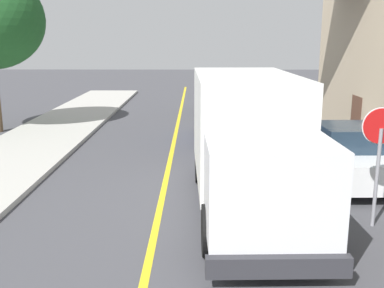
{
  "coord_description": "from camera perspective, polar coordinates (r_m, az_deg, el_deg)",
  "views": [
    {
      "loc": [
        0.88,
        -0.78,
        4.07
      ],
      "look_at": [
        0.78,
        10.64,
        1.4
      ],
      "focal_mm": 42.52,
      "sensor_mm": 36.0,
      "label": 1
    }
  ],
  "objects": [
    {
      "name": "parked_car_mid",
      "position": [
        25.55,
        3.88,
        5.75
      ],
      "size": [
        1.87,
        4.43,
        1.67
      ],
      "color": "#4C564C",
      "rests_on": "ground"
    },
    {
      "name": "parked_van_across",
      "position": [
        13.81,
        18.71,
        -1.28
      ],
      "size": [
        1.9,
        4.44,
        1.67
      ],
      "color": "silver",
      "rests_on": "ground"
    },
    {
      "name": "box_truck",
      "position": [
        10.96,
        7.01,
        0.92
      ],
      "size": [
        2.61,
        7.25,
        3.2
      ],
      "color": "silver",
      "rests_on": "ground"
    },
    {
      "name": "parked_car_near",
      "position": [
        18.54,
        3.47,
        2.95
      ],
      "size": [
        1.96,
        4.46,
        1.67
      ],
      "color": "#2D4793",
      "rests_on": "ground"
    },
    {
      "name": "stop_sign",
      "position": [
        10.5,
        22.46,
        -0.03
      ],
      "size": [
        0.8,
        0.1,
        2.65
      ],
      "color": "gray",
      "rests_on": "ground"
    },
    {
      "name": "parked_car_far",
      "position": [
        31.35,
        3.41,
        7.13
      ],
      "size": [
        1.93,
        4.45,
        1.67
      ],
      "color": "silver",
      "rests_on": "ground"
    },
    {
      "name": "centre_line_yellow",
      "position": [
        11.55,
        -3.94,
        -7.47
      ],
      "size": [
        0.16,
        56.0,
        0.01
      ],
      "primitive_type": "cube",
      "color": "gold",
      "rests_on": "ground"
    }
  ]
}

